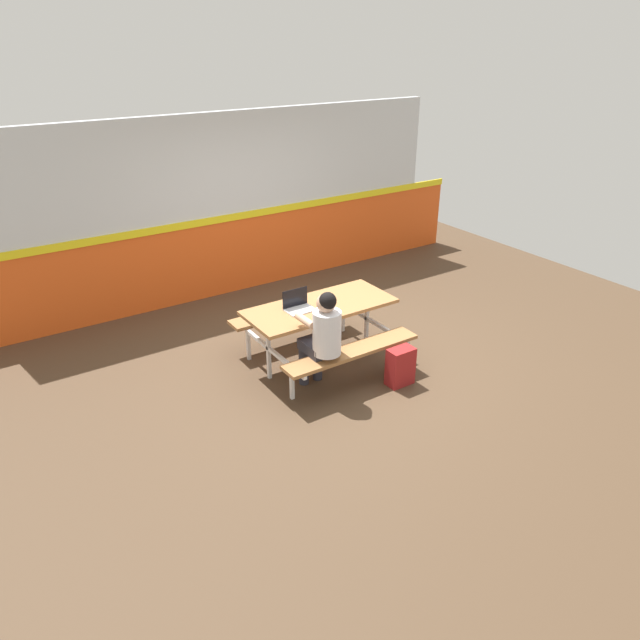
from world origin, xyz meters
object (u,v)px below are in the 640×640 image
object	(u,v)px
picnic_table_main	(320,318)
backpack_dark	(400,367)
student_nearer	(323,334)
laptop_silver	(298,306)

from	to	relation	value
picnic_table_main	backpack_dark	world-z (taller)	picnic_table_main
student_nearer	backpack_dark	distance (m)	1.00
backpack_dark	student_nearer	bearing A→B (deg)	156.67
laptop_silver	picnic_table_main	bearing A→B (deg)	-8.23
picnic_table_main	student_nearer	distance (m)	0.66
student_nearer	picnic_table_main	bearing A→B (deg)	59.12
picnic_table_main	student_nearer	bearing A→B (deg)	-120.88
picnic_table_main	student_nearer	xyz separation A→B (m)	(-0.33, -0.56, 0.13)
laptop_silver	backpack_dark	distance (m)	1.32
student_nearer	laptop_silver	bearing A→B (deg)	83.78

